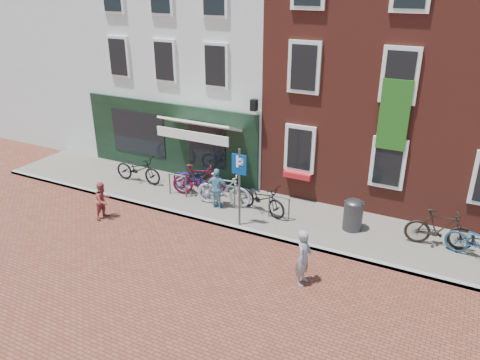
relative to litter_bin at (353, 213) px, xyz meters
The scene contains 16 objects.
ground 3.34m from the litter_bin, 150.45° to the right, with size 80.00×80.00×0.00m, color brown.
sidewalk 1.96m from the litter_bin, behind, with size 24.00×3.00×0.10m, color slate.
building_stucco 10.26m from the litter_bin, 145.55° to the left, with size 8.00×8.00×9.00m, color silver.
building_brick_mid 6.96m from the litter_bin, 98.97° to the left, with size 6.00×8.00×10.00m, color maroon.
filler_left 16.71m from the litter_bin, 160.67° to the left, with size 7.00×8.00×9.00m, color silver.
litter_bin is the anchor object (origin of this frame).
parking_sign 3.77m from the litter_bin, 157.53° to the right, with size 0.50×0.08×2.60m.
woman 3.33m from the litter_bin, 98.02° to the right, with size 0.57×0.38×1.57m, color gray.
boy 8.20m from the litter_bin, 159.73° to the right, with size 0.63×0.49×1.29m, color #9C3E3C.
cafe_person 4.61m from the litter_bin, behind, with size 0.84×0.35×1.44m, color #629CB6.
bicycle_0 8.42m from the litter_bin, behind, with size 0.71×2.02×1.06m, color black.
bicycle_1 5.69m from the litter_bin, behind, with size 0.55×1.96×1.18m, color #5F0A1F.
bicycle_2 5.97m from the litter_bin, behind, with size 0.71×2.02×1.06m, color navy.
bicycle_3 4.48m from the litter_bin, behind, with size 0.55×1.96×1.18m, color #B5B5B7.
bicycle_4 3.08m from the litter_bin, behind, with size 0.71×2.02×1.06m, color black.
bicycle_5 2.54m from the litter_bin, ahead, with size 0.55×1.96×1.18m, color black.
Camera 1 is at (5.61, -11.66, 7.46)m, focal length 35.02 mm.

